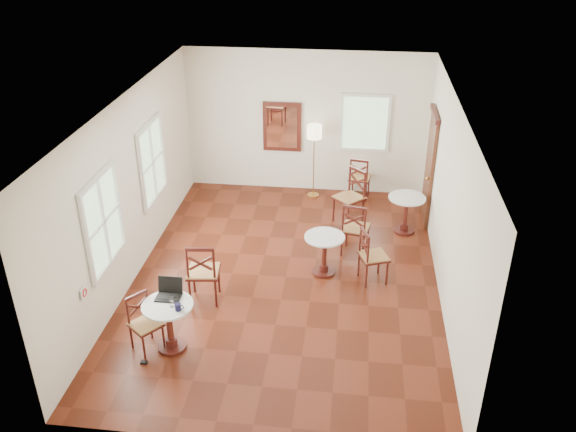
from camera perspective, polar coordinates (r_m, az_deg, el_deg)
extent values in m
plane|color=#551D0E|center=(10.12, -0.20, -5.80)|extent=(7.00, 7.00, 0.00)
cube|color=white|center=(12.59, 1.74, 8.83)|extent=(5.00, 0.02, 3.00)
cube|color=white|center=(6.45, -4.08, -11.90)|extent=(5.00, 0.02, 3.00)
cube|color=white|center=(9.96, -14.66, 2.53)|extent=(0.02, 7.00, 3.00)
cube|color=white|center=(9.43, 15.04, 0.99)|extent=(0.02, 7.00, 3.00)
cube|color=white|center=(8.81, -0.23, 10.63)|extent=(5.00, 7.00, 0.02)
cube|color=#582D19|center=(11.77, 13.25, 4.32)|extent=(0.06, 0.90, 2.10)
cube|color=#471711|center=(11.39, 13.76, 9.40)|extent=(0.08, 1.02, 0.08)
sphere|color=#BF8C3F|center=(11.49, 13.07, 3.48)|extent=(0.07, 0.07, 0.07)
cube|color=#511C15|center=(12.64, -0.56, 8.44)|extent=(0.80, 0.05, 1.05)
cube|color=white|center=(12.61, -0.58, 8.39)|extent=(0.64, 0.02, 0.88)
cube|color=white|center=(8.56, -18.79, -6.89)|extent=(0.02, 0.16, 0.16)
torus|color=red|center=(8.55, -18.70, -6.90)|extent=(0.02, 0.12, 0.12)
cube|color=white|center=(8.94, -17.10, -0.49)|extent=(0.06, 1.22, 1.42)
cube|color=white|center=(10.78, -12.74, 5.05)|extent=(0.06, 1.22, 1.42)
cube|color=white|center=(12.50, 7.28, 8.73)|extent=(1.02, 0.06, 1.22)
cylinder|color=#471711|center=(8.84, -10.92, -12.02)|extent=(0.40, 0.40, 0.04)
cylinder|color=#471711|center=(8.79, -10.97, -11.62)|extent=(0.16, 0.16, 0.12)
cylinder|color=#511C15|center=(8.60, -11.15, -10.07)|extent=(0.09, 0.09, 0.60)
cylinder|color=#471711|center=(8.43, -11.33, -8.56)|extent=(0.14, 0.14, 0.06)
cylinder|color=white|center=(8.41, -11.36, -8.31)|extent=(0.70, 0.70, 0.03)
cylinder|color=#471711|center=(10.24, 3.38, -5.27)|extent=(0.38, 0.38, 0.04)
cylinder|color=#471711|center=(10.20, 3.39, -4.91)|extent=(0.15, 0.15, 0.11)
cylinder|color=#511C15|center=(10.05, 3.44, -3.54)|extent=(0.09, 0.09, 0.57)
cylinder|color=#471711|center=(9.91, 3.48, -2.22)|extent=(0.13, 0.13, 0.06)
cylinder|color=white|center=(9.89, 3.49, -2.01)|extent=(0.67, 0.67, 0.03)
cylinder|color=#471711|center=(11.65, 10.91, -1.35)|extent=(0.39, 0.39, 0.04)
cylinder|color=#471711|center=(11.61, 10.94, -1.01)|extent=(0.16, 0.16, 0.12)
cylinder|color=#511C15|center=(11.47, 11.07, 0.27)|extent=(0.09, 0.09, 0.59)
cylinder|color=#471711|center=(11.35, 11.20, 1.50)|extent=(0.14, 0.14, 0.06)
cylinder|color=white|center=(11.33, 11.22, 1.70)|extent=(0.69, 0.69, 0.03)
cylinder|color=#471711|center=(9.70, -6.58, -5.92)|extent=(0.04, 0.04, 0.50)
cylinder|color=#471711|center=(9.37, -6.86, -7.28)|extent=(0.04, 0.04, 0.50)
cylinder|color=#471711|center=(9.76, -8.92, -5.87)|extent=(0.04, 0.04, 0.50)
cylinder|color=#471711|center=(9.43, -9.29, -7.22)|extent=(0.04, 0.04, 0.50)
cube|color=#471711|center=(9.42, -8.01, -5.28)|extent=(0.54, 0.54, 0.03)
cube|color=#9A6B3E|center=(9.41, -8.02, -5.20)|extent=(0.51, 0.51, 0.04)
cylinder|color=#471711|center=(9.08, -7.05, -4.56)|extent=(0.04, 0.04, 0.56)
cylinder|color=#471711|center=(9.14, -9.54, -4.51)|extent=(0.04, 0.04, 0.56)
cube|color=#471711|center=(8.97, -8.41, -3.16)|extent=(0.42, 0.08, 0.06)
cube|color=#511C15|center=(9.10, -8.30, -4.48)|extent=(0.36, 0.07, 0.24)
cube|color=#511C15|center=(9.10, -8.30, -4.48)|extent=(0.36, 0.07, 0.24)
cylinder|color=#471711|center=(8.62, -13.50, -12.01)|extent=(0.03, 0.03, 0.40)
cylinder|color=#471711|center=(8.84, -14.62, -10.99)|extent=(0.03, 0.03, 0.40)
cylinder|color=#471711|center=(8.74, -11.72, -11.14)|extent=(0.03, 0.03, 0.40)
cylinder|color=#471711|center=(8.96, -12.87, -10.17)|extent=(0.03, 0.03, 0.40)
cube|color=#471711|center=(8.66, -13.33, -10.02)|extent=(0.55, 0.55, 0.03)
cube|color=#9A6B3E|center=(8.66, -13.34, -9.96)|extent=(0.52, 0.52, 0.04)
cylinder|color=#471711|center=(8.59, -14.96, -8.81)|extent=(0.03, 0.03, 0.44)
cylinder|color=#471711|center=(8.71, -13.16, -7.99)|extent=(0.03, 0.03, 0.44)
cube|color=#471711|center=(8.53, -14.21, -7.30)|extent=(0.23, 0.28, 0.04)
cube|color=#511C15|center=(8.64, -14.06, -8.35)|extent=(0.20, 0.24, 0.19)
cube|color=#511C15|center=(8.64, -14.06, -8.35)|extent=(0.20, 0.24, 0.19)
cylinder|color=#471711|center=(10.87, 7.53, -2.00)|extent=(0.04, 0.04, 0.48)
cylinder|color=#471711|center=(10.55, 7.13, -2.99)|extent=(0.04, 0.04, 0.48)
cylinder|color=#471711|center=(10.93, 5.57, -1.70)|extent=(0.04, 0.04, 0.48)
cylinder|color=#471711|center=(10.61, 5.11, -2.68)|extent=(0.04, 0.04, 0.48)
cube|color=#471711|center=(10.62, 6.40, -1.20)|extent=(0.55, 0.55, 0.03)
cube|color=#9A6B3E|center=(10.61, 6.41, -1.12)|extent=(0.52, 0.52, 0.04)
cylinder|color=#471711|center=(10.30, 7.29, -0.59)|extent=(0.04, 0.04, 0.53)
cylinder|color=#471711|center=(10.36, 5.22, -0.28)|extent=(0.04, 0.04, 0.53)
cube|color=#471711|center=(10.22, 6.32, 0.77)|extent=(0.40, 0.11, 0.05)
cube|color=#511C15|center=(10.32, 6.26, -0.38)|extent=(0.34, 0.09, 0.23)
cube|color=#511C15|center=(10.32, 6.26, -0.38)|extent=(0.34, 0.09, 0.23)
cylinder|color=#471711|center=(9.95, 9.36, -5.35)|extent=(0.04, 0.04, 0.45)
cylinder|color=#471711|center=(9.83, 7.43, -5.66)|extent=(0.04, 0.04, 0.45)
cylinder|color=#471711|center=(10.22, 8.61, -4.30)|extent=(0.04, 0.04, 0.45)
cylinder|color=#471711|center=(10.11, 6.72, -4.58)|extent=(0.04, 0.04, 0.45)
cube|color=#471711|center=(9.90, 8.12, -3.86)|extent=(0.56, 0.56, 0.03)
cube|color=#9A6B3E|center=(9.90, 8.12, -3.78)|extent=(0.54, 0.54, 0.04)
cylinder|color=#471711|center=(9.58, 7.60, -3.31)|extent=(0.04, 0.04, 0.50)
cylinder|color=#471711|center=(9.86, 6.87, -2.27)|extent=(0.04, 0.04, 0.50)
cube|color=#471711|center=(9.60, 7.31, -1.61)|extent=(0.17, 0.36, 0.05)
cube|color=#511C15|center=(9.71, 7.24, -2.73)|extent=(0.14, 0.31, 0.22)
cube|color=#511C15|center=(9.71, 7.24, -2.73)|extent=(0.14, 0.31, 0.22)
cylinder|color=#471711|center=(12.90, 7.65, 2.91)|extent=(0.03, 0.03, 0.43)
cylinder|color=#471711|center=(12.59, 7.38, 2.28)|extent=(0.03, 0.03, 0.43)
cylinder|color=#471711|center=(12.95, 6.14, 3.11)|extent=(0.03, 0.03, 0.43)
cylinder|color=#471711|center=(12.64, 5.84, 2.48)|extent=(0.03, 0.03, 0.43)
cube|color=#471711|center=(12.67, 6.81, 3.60)|extent=(0.49, 0.49, 0.03)
cube|color=#9A6B3E|center=(12.67, 6.81, 3.66)|extent=(0.47, 0.47, 0.04)
cylinder|color=#471711|center=(12.40, 7.51, 4.18)|extent=(0.03, 0.03, 0.48)
cylinder|color=#471711|center=(12.45, 5.94, 4.37)|extent=(0.03, 0.03, 0.48)
cube|color=#471711|center=(12.34, 6.78, 5.21)|extent=(0.37, 0.10, 0.05)
cube|color=#511C15|center=(12.42, 6.73, 4.31)|extent=(0.31, 0.08, 0.21)
cube|color=#511C15|center=(12.42, 6.73, 4.31)|extent=(0.31, 0.08, 0.21)
cylinder|color=#471711|center=(11.73, 4.34, 0.62)|extent=(0.04, 0.04, 0.50)
cylinder|color=#471711|center=(11.99, 5.74, 1.18)|extent=(0.04, 0.04, 0.50)
cylinder|color=#471711|center=(11.48, 5.71, -0.09)|extent=(0.04, 0.04, 0.50)
cylinder|color=#471711|center=(11.74, 7.11, 0.49)|extent=(0.04, 0.04, 0.50)
cube|color=#471711|center=(11.62, 5.79, 1.68)|extent=(0.69, 0.69, 0.03)
cube|color=#9A6B3E|center=(11.61, 5.79, 1.76)|extent=(0.66, 0.66, 0.04)
cylinder|color=#471711|center=(11.76, 5.86, 3.49)|extent=(0.04, 0.04, 0.56)
cylinder|color=#471711|center=(11.51, 7.27, 2.84)|extent=(0.04, 0.04, 0.56)
cube|color=#471711|center=(11.53, 6.63, 4.32)|extent=(0.33, 0.32, 0.06)
cube|color=#511C15|center=(11.63, 6.56, 3.22)|extent=(0.28, 0.27, 0.25)
cube|color=#511C15|center=(11.63, 6.56, 3.22)|extent=(0.28, 0.27, 0.25)
cylinder|color=#BF8C3F|center=(12.82, 2.39, 2.00)|extent=(0.25, 0.25, 0.03)
cylinder|color=#BF8C3F|center=(12.53, 2.45, 4.89)|extent=(0.02, 0.02, 1.44)
cylinder|color=beige|center=(12.27, 2.52, 7.98)|extent=(0.31, 0.31, 0.27)
cube|color=black|center=(8.52, -11.24, -7.53)|extent=(0.35, 0.25, 0.02)
cube|color=black|center=(8.52, -11.25, -7.47)|extent=(0.28, 0.15, 0.00)
cube|color=black|center=(8.55, -11.08, -6.40)|extent=(0.34, 0.08, 0.23)
cube|color=silver|center=(8.55, -11.08, -6.40)|extent=(0.30, 0.06, 0.19)
ellipsoid|color=black|center=(8.49, -10.71, -7.56)|extent=(0.11, 0.08, 0.04)
cylinder|color=black|center=(8.24, -10.39, -8.48)|extent=(0.08, 0.08, 0.10)
torus|color=black|center=(8.23, -10.06, -8.51)|extent=(0.07, 0.01, 0.07)
cylinder|color=white|center=(8.32, -10.96, -8.14)|extent=(0.06, 0.06, 0.10)
cube|color=black|center=(8.66, -13.49, -13.35)|extent=(0.09, 0.05, 0.04)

